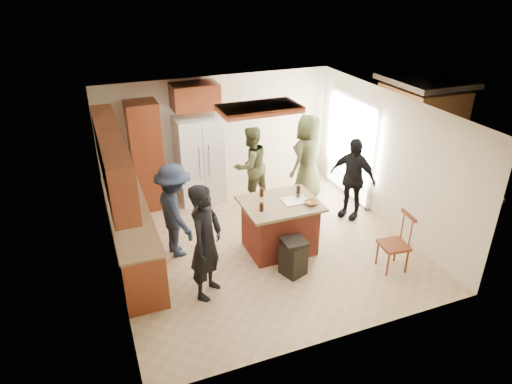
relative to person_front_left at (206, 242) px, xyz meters
name	(u,v)px	position (x,y,z in m)	size (l,w,h in m)	color
room_shell	(410,138)	(5.66, 2.59, -0.04)	(8.00, 5.20, 5.00)	tan
person_front_left	(206,242)	(0.00, 0.00, 0.00)	(0.66, 0.49, 1.82)	black
person_behind_left	(251,166)	(1.67, 2.55, -0.09)	(0.80, 0.49, 1.65)	#383D23
person_behind_right	(308,157)	(2.85, 2.34, 0.00)	(0.89, 0.58, 1.82)	#313720
person_side_right	(352,178)	(3.27, 1.28, -0.09)	(0.96, 0.49, 1.63)	black
person_counter	(175,211)	(-0.19, 1.23, -0.08)	(1.07, 0.50, 1.66)	#1C2638
left_cabinetry	(126,209)	(-0.96, 1.35, 0.05)	(0.64, 3.00, 2.30)	maroon
back_wall_units	(158,141)	(-0.05, 3.15, 0.47)	(1.80, 0.60, 2.45)	maroon
refrigerator	(199,160)	(0.73, 3.07, -0.01)	(0.90, 0.76, 1.80)	white
kitchen_island	(280,226)	(1.49, 0.69, -0.44)	(1.28, 1.03, 0.93)	maroon
island_items	(294,200)	(1.71, 0.63, 0.05)	(1.01, 0.72, 0.15)	silver
trash_bin	(293,257)	(1.41, -0.03, -0.59)	(0.44, 0.44, 0.63)	black
spindle_chair	(395,245)	(2.99, -0.50, -0.46)	(0.46, 0.46, 0.99)	maroon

